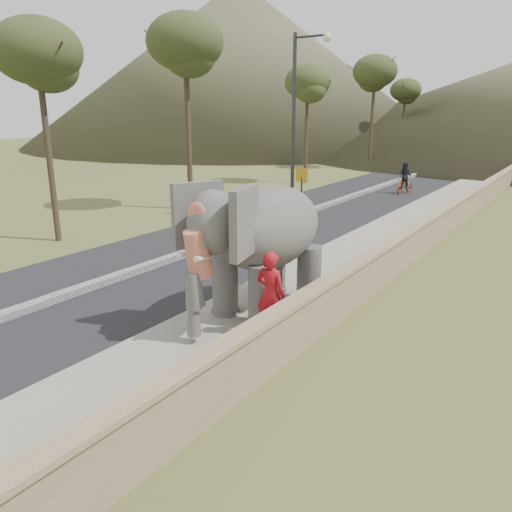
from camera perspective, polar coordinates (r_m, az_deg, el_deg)
The scene contains 11 objects.
ground at distance 10.26m, azimuth -9.07°, elevation -12.34°, with size 160.00×160.00×0.00m, color olive.
road at distance 20.55m, azimuth -0.43°, elevation 2.64°, with size 7.00×120.00×0.03m, color black.
median at distance 20.53m, azimuth -0.43°, elevation 2.90°, with size 0.35×120.00×0.22m, color black.
walkway at distance 18.28m, azimuth 12.63°, elevation 0.69°, with size 3.00×120.00×0.15m, color #9E9687.
parapet at distance 17.66m, azimuth 17.70°, elevation 1.35°, with size 0.30×120.00×1.10m, color tan.
lamppost at distance 22.54m, azimuth 5.04°, elevation 16.26°, with size 1.76×0.36×8.00m.
signboard at distance 22.67m, azimuth 5.23°, elevation 8.06°, with size 0.60×0.08×2.40m.
hill_left at distance 76.00m, azimuth -1.98°, elevation 20.98°, with size 60.00×60.00×22.00m, color brown.
elephant_and_man at distance 12.08m, azimuth 1.47°, elevation 1.22°, with size 2.57×4.57×3.20m.
motorcyclist at distance 31.66m, azimuth 16.67°, elevation 8.12°, with size 0.94×1.95×1.88m.
trees at distance 34.47m, azimuth 23.48°, elevation 13.77°, with size 47.57×44.64×9.54m.
Camera 1 is at (6.26, -6.49, 4.89)m, focal length 35.00 mm.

